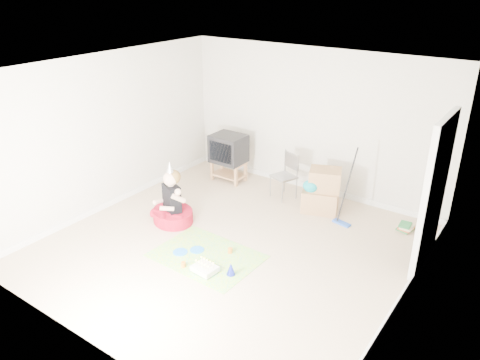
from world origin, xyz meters
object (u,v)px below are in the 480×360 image
Objects in this scene: folding_chair at (284,177)px; tv_stand at (229,169)px; crt_tv at (229,149)px; birthday_cake at (205,269)px; seated_woman at (173,209)px; cardboard_boxes at (322,191)px.

tv_stand is at bearing 177.65° from folding_chair.
crt_tv is 3.15m from birthday_cake.
birthday_cake is at bearing -59.57° from crt_tv.
seated_woman reaches higher than tv_stand.
folding_chair is (1.26, -0.05, 0.17)m from tv_stand.
seated_woman is at bearing -82.66° from tv_stand.
tv_stand is 1.02× the size of crt_tv.
cardboard_boxes is at bearing 79.43° from birthday_cake.
cardboard_boxes is at bearing -3.45° from tv_stand.
seated_woman is 1.56m from birthday_cake.
cardboard_boxes reaches higher than birthday_cake.
seated_woman reaches higher than birthday_cake.
birthday_cake is at bearing -83.37° from folding_chair.
folding_chair is 2.49× the size of birthday_cake.
tv_stand is 1.27m from folding_chair.
crt_tv is 0.83× the size of cardboard_boxes.
birthday_cake is (0.30, -2.61, -0.37)m from folding_chair.
cardboard_boxes is 2.50m from seated_woman.
tv_stand is 1.87m from seated_woman.
crt_tv is at bearing 120.36° from birthday_cake.
crt_tv is 1.28m from folding_chair.
seated_woman is at bearing -82.59° from crt_tv.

